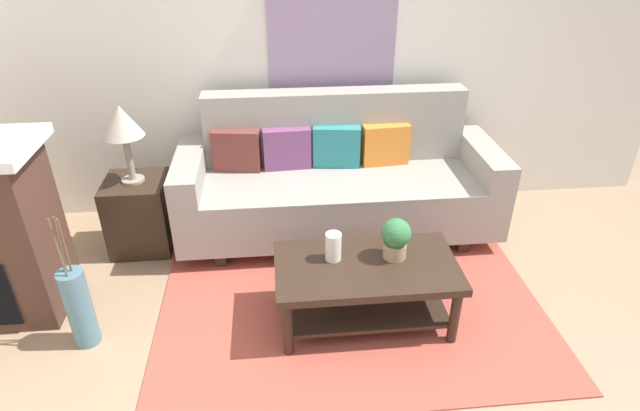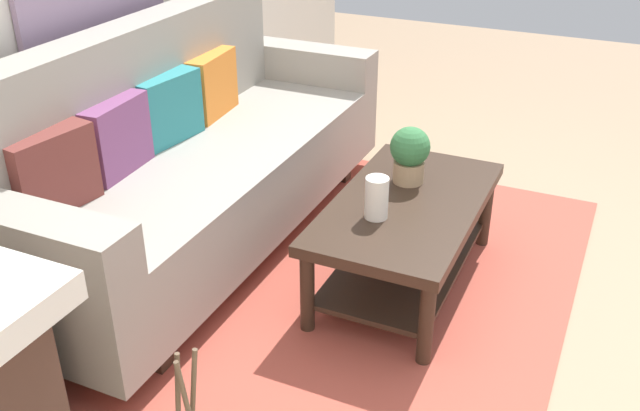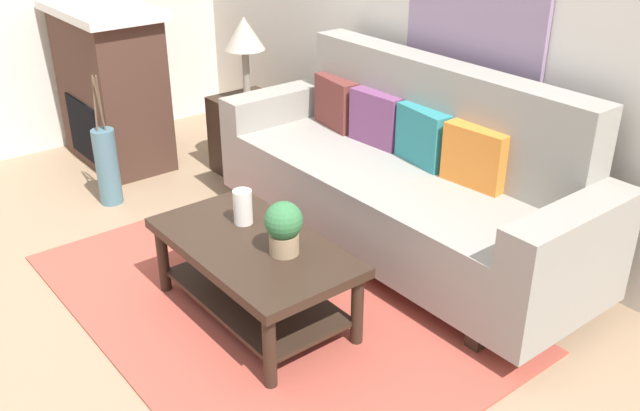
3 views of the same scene
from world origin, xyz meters
The scene contains 18 objects.
ground_plane centered at (0.00, 0.00, 0.00)m, with size 9.68×9.68×0.00m, color #9E7F60.
wall_back centered at (0.00, 1.98, 1.35)m, with size 5.68×0.10×2.70m, color silver.
area_rug centered at (0.00, 0.50, 0.01)m, with size 2.48×1.71×0.01m, color #B24C3D.
couch centered at (0.03, 1.44, 0.43)m, with size 2.41×0.84×1.08m.
throw_pillow_maroon centered at (-0.74, 1.57, 0.68)m, with size 0.36×0.12×0.32m, color brown.
throw_pillow_plum centered at (-0.36, 1.57, 0.68)m, with size 0.36×0.12×0.32m, color #7A4270.
throw_pillow_teal centered at (0.03, 1.57, 0.68)m, with size 0.36×0.12×0.32m, color teal.
throw_pillow_orange centered at (0.41, 1.57, 0.68)m, with size 0.36×0.12×0.32m, color orange.
coffee_table centered at (0.06, 0.38, 0.31)m, with size 1.10×0.60×0.43m.
tabletop_vase centered at (-0.13, 0.45, 0.52)m, with size 0.10×0.10×0.18m, color white.
potted_plant_tabletop centered at (0.24, 0.44, 0.57)m, with size 0.18×0.18×0.26m.
side_table centered at (-1.48, 1.37, 0.28)m, with size 0.44×0.44×0.56m, color #332319.
table_lamp centered at (-1.48, 1.37, 0.99)m, with size 0.28×0.28×0.57m.
floor_vase centered at (-1.63, 0.35, 0.26)m, with size 0.15×0.15×0.52m, color slate.
floor_vase_branch_a centered at (-1.61, 0.35, 0.70)m, with size 0.01×0.01×0.36m, color brown.
floor_vase_branch_b centered at (-1.64, 0.37, 0.70)m, with size 0.01×0.01×0.36m, color brown.
floor_vase_branch_c centered at (-1.64, 0.33, 0.70)m, with size 0.01×0.01×0.36m, color brown.
framed_painting centered at (0.03, 1.91, 1.41)m, with size 0.97×0.03×0.90m, color gray.
Camera 1 is at (-0.46, -2.10, 2.29)m, focal length 29.19 mm.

